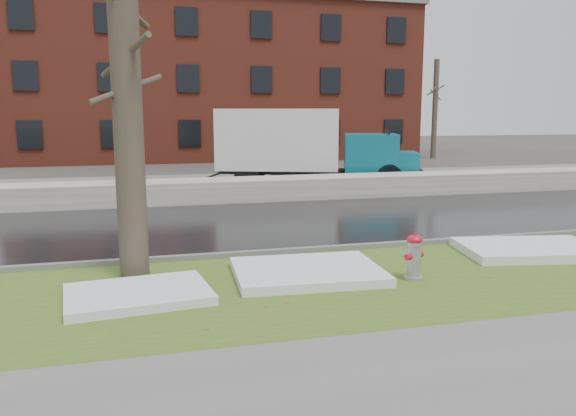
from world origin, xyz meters
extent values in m
plane|color=#47423D|center=(0.00, 0.00, 0.00)|extent=(120.00, 120.00, 0.00)
cube|color=#38531B|center=(0.00, -1.25, 0.02)|extent=(60.00, 4.50, 0.04)
cube|color=slate|center=(0.00, -5.00, 0.03)|extent=(60.00, 3.00, 0.05)
cube|color=black|center=(0.00, 4.50, 0.01)|extent=(60.00, 7.00, 0.03)
cube|color=slate|center=(0.00, 13.00, 0.01)|extent=(60.00, 9.00, 0.03)
cube|color=slate|center=(0.00, 1.00, 0.07)|extent=(60.00, 0.15, 0.14)
cube|color=beige|center=(0.00, 8.70, 0.38)|extent=(60.00, 1.60, 0.75)
cube|color=maroon|center=(2.00, 30.00, 5.00)|extent=(26.00, 12.00, 10.00)
cylinder|color=brown|center=(-6.00, 26.00, 3.25)|extent=(0.36, 0.36, 6.50)
cylinder|color=brown|center=(-6.00, 26.00, 4.20)|extent=(0.84, 1.62, 0.73)
cylinder|color=brown|center=(-6.00, 26.00, 5.10)|extent=(1.08, 1.26, 0.66)
cylinder|color=brown|center=(-6.00, 26.00, 3.60)|extent=(1.40, 0.61, 0.63)
cylinder|color=brown|center=(16.00, 24.00, 3.25)|extent=(0.36, 0.36, 6.50)
cylinder|color=brown|center=(16.00, 24.00, 4.20)|extent=(0.84, 1.62, 0.73)
cylinder|color=brown|center=(16.00, 24.00, 5.10)|extent=(1.08, 1.26, 0.66)
cylinder|color=brown|center=(16.00, 24.00, 3.60)|extent=(1.40, 0.61, 0.63)
cylinder|color=#94989B|center=(1.35, -1.41, 0.40)|extent=(0.31, 0.31, 0.72)
ellipsoid|color=red|center=(1.35, -1.41, 0.76)|extent=(0.37, 0.37, 0.17)
cylinder|color=red|center=(1.35, -1.41, 0.86)|extent=(0.07, 0.07, 0.05)
cylinder|color=red|center=(1.21, -1.47, 0.47)|extent=(0.14, 0.15, 0.11)
cylinder|color=red|center=(1.48, -1.35, 0.47)|extent=(0.14, 0.15, 0.11)
cylinder|color=#94989B|center=(1.29, -1.27, 0.47)|extent=(0.17, 0.15, 0.14)
cylinder|color=brown|center=(-3.40, 0.07, 3.25)|extent=(0.56, 0.56, 6.41)
cylinder|color=brown|center=(-3.40, 0.07, 3.89)|extent=(0.89, 1.43, 0.67)
cylinder|color=brown|center=(-3.40, 0.07, 4.71)|extent=(0.90, 1.22, 0.60)
cylinder|color=brown|center=(-3.40, 0.07, 3.34)|extent=(1.25, 0.66, 0.57)
cube|color=black|center=(3.48, 12.07, 0.59)|extent=(7.15, 3.33, 0.20)
cube|color=beige|center=(2.37, 12.47, 1.91)|extent=(5.39, 3.81, 2.45)
cube|color=#0C5C6C|center=(5.92, 11.18, 1.36)|extent=(2.71, 2.76, 1.55)
cube|color=#0C5C6C|center=(7.16, 10.73, 1.00)|extent=(1.71, 2.25, 0.82)
cube|color=black|center=(6.52, 10.97, 1.91)|extent=(0.69, 1.73, 0.82)
cube|color=black|center=(-0.45, 13.49, 0.30)|extent=(1.83, 1.56, 0.61)
cylinder|color=black|center=(6.24, 10.05, 0.50)|extent=(1.03, 0.60, 1.00)
cylinder|color=black|center=(6.89, 11.85, 0.50)|extent=(1.03, 0.60, 1.00)
cylinder|color=black|center=(2.30, 11.48, 0.50)|extent=(1.03, 0.60, 1.00)
cylinder|color=black|center=(2.96, 13.27, 0.50)|extent=(1.03, 0.60, 1.00)
cylinder|color=black|center=(0.94, 11.97, 0.50)|extent=(1.03, 0.60, 1.00)
cylinder|color=black|center=(1.59, 13.77, 0.50)|extent=(1.03, 0.60, 1.00)
imported|color=black|center=(-3.53, 8.10, 1.62)|extent=(0.72, 0.57, 1.74)
cube|color=silver|center=(-0.40, -0.71, 0.12)|extent=(2.72, 2.16, 0.16)
cube|color=silver|center=(-3.35, -1.22, 0.11)|extent=(2.37, 1.84, 0.14)
cube|color=silver|center=(4.59, -0.34, 0.13)|extent=(3.09, 2.30, 0.18)
camera|label=1|loc=(-3.26, -10.06, 2.92)|focal=35.00mm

